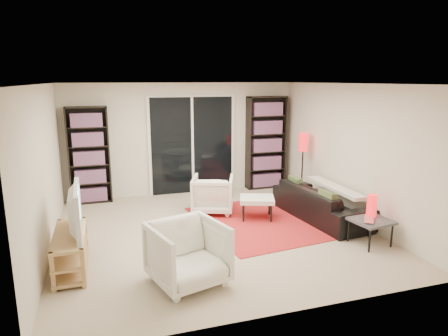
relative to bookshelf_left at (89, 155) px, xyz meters
The scene contains 20 objects.
floor 3.19m from the bookshelf_left, 50.10° to the right, with size 5.00×5.00×0.00m, color #BFB091.
wall_back 1.97m from the bookshelf_left, ahead, with size 5.00×0.02×2.40m, color beige.
wall_front 5.22m from the bookshelf_left, 68.02° to the right, with size 5.00×0.02×2.40m, color beige.
wall_left 2.41m from the bookshelf_left, 103.27° to the right, with size 0.02×5.00×2.40m, color beige.
wall_right 5.03m from the bookshelf_left, 27.66° to the right, with size 0.02×5.00×2.40m, color beige.
ceiling 3.36m from the bookshelf_left, 50.10° to the right, with size 5.00×5.00×0.02m, color white.
sliding_door 2.16m from the bookshelf_left, ahead, with size 1.92×0.08×2.16m.
bookshelf_left is the anchor object (origin of this frame).
bookshelf_right 3.85m from the bookshelf_left, ahead, with size 0.90×0.30×2.10m.
tv_stand 3.12m from the bookshelf_left, 94.51° to the right, with size 0.40×1.24×0.50m.
tv 3.04m from the bookshelf_left, 94.13° to the right, with size 1.08×0.14×0.62m, color black.
rug 3.61m from the bookshelf_left, 37.72° to the right, with size 1.81×2.45×0.01m, color red.
sofa 4.61m from the bookshelf_left, 29.99° to the right, with size 2.04×0.80×0.60m, color black.
armchair_back 2.65m from the bookshelf_left, 31.57° to the right, with size 0.75×0.77×0.70m, color silver.
armchair_front 4.09m from the bookshelf_left, 73.37° to the right, with size 0.83×0.85×0.78m, color silver.
ottoman 3.51m from the bookshelf_left, 34.34° to the right, with size 0.73×0.67×0.40m.
side_table 5.42m from the bookshelf_left, 41.11° to the right, with size 0.62×0.62×0.40m.
laptop 5.44m from the bookshelf_left, 41.96° to the right, with size 0.34×0.22×0.03m, color silver.
table_lamp 5.39m from the bookshelf_left, 39.49° to the right, with size 0.15×0.15×0.34m, color red.
floor_lamp 4.35m from the bookshelf_left, 14.12° to the right, with size 0.21×0.21×1.40m.
Camera 1 is at (-1.73, -5.98, 2.47)m, focal length 32.00 mm.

